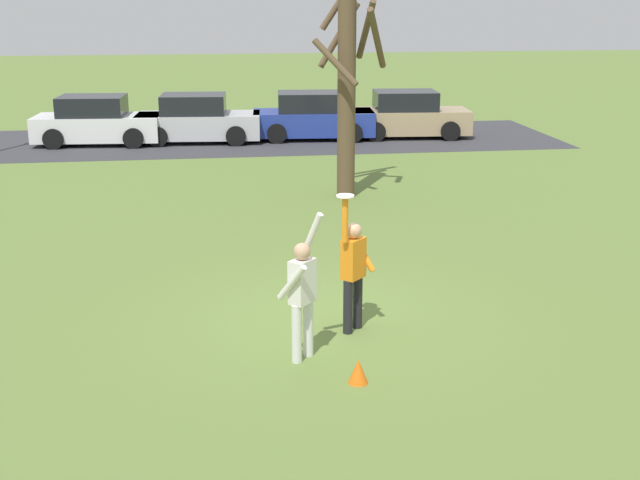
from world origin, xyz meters
name	(u,v)px	position (x,y,z in m)	size (l,w,h in m)	color
ground_plane	(323,318)	(0.00, 0.00, 0.00)	(120.00, 120.00, 0.00)	olive
person_catcher	(353,267)	(0.36, -0.53, 0.98)	(0.55, 0.56, 2.08)	black
person_defender	(302,291)	(-0.50, -1.43, 0.98)	(0.65, 0.66, 2.05)	silver
frisbee_disc	(345,196)	(0.20, -0.69, 2.09)	(0.25, 0.25, 0.02)	white
parked_car_white	(97,122)	(-5.18, 16.54, 0.73)	(4.23, 2.29, 1.59)	white
parked_car_silver	(197,120)	(-1.88, 16.52, 0.73)	(4.23, 2.29, 1.59)	#BCBCC1
parked_car_blue	(312,118)	(2.02, 16.62, 0.73)	(4.23, 2.29, 1.59)	#233893
parked_car_tan	(408,116)	(5.37, 16.54, 0.73)	(4.23, 2.29, 1.59)	tan
parking_strip	(258,140)	(0.14, 16.67, 0.00)	(20.45, 6.40, 0.01)	#38383D
bare_tree_tall	(348,88)	(1.73, 7.94, 2.64)	(1.90, 1.69, 5.50)	brown
field_cone_orange	(358,371)	(0.12, -2.28, 0.16)	(0.26, 0.26, 0.32)	orange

